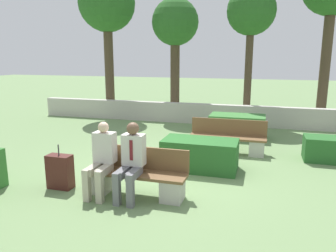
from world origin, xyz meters
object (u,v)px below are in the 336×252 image
at_px(bench_left_side, 227,140).
at_px(tree_leftmost, 107,6).
at_px(suitcase, 60,172).
at_px(tree_center_left, 175,26).
at_px(person_seated_man, 131,158).
at_px(tree_center_right, 251,14).
at_px(person_seated_woman, 102,156).
at_px(bench_front, 136,178).

height_order(bench_left_side, tree_leftmost, tree_leftmost).
distance_m(suitcase, tree_center_left, 8.44).
bearing_deg(person_seated_man, tree_center_right, 78.30).
height_order(person_seated_woman, tree_leftmost, tree_leftmost).
bearing_deg(tree_center_left, bench_left_side, -60.24).
bearing_deg(tree_center_left, tree_leftmost, -169.93).
xyz_separation_m(person_seated_man, suitcase, (-1.44, 0.02, -0.40)).
relative_size(person_seated_man, tree_center_right, 0.27).
distance_m(bench_left_side, tree_center_left, 6.21).
height_order(person_seated_woman, tree_center_left, tree_center_left).
relative_size(bench_front, tree_center_left, 0.39).
xyz_separation_m(bench_front, bench_left_side, (1.25, 3.07, 0.00)).
xyz_separation_m(suitcase, tree_leftmost, (-2.56, 7.32, 4.01)).
relative_size(bench_left_side, person_seated_woman, 1.48).
bearing_deg(bench_front, suitcase, -175.54).
bearing_deg(person_seated_woman, tree_center_right, 74.22).
distance_m(tree_center_left, tree_center_right, 2.93).
distance_m(suitcase, tree_leftmost, 8.73).
height_order(person_seated_woman, tree_center_right, tree_center_right).
xyz_separation_m(bench_front, tree_center_right, (1.48, 7.15, 3.52)).
bearing_deg(bench_front, tree_center_right, 78.28).
bearing_deg(person_seated_man, bench_front, 79.43).
relative_size(bench_left_side, suitcase, 2.29).
height_order(bench_left_side, tree_center_right, tree_center_right).
distance_m(bench_front, bench_left_side, 3.32).
bearing_deg(person_seated_man, tree_center_left, 99.85).
xyz_separation_m(bench_front, suitcase, (-1.46, -0.11, 0.00)).
xyz_separation_m(person_seated_woman, suitcase, (-0.88, 0.03, -0.38)).
distance_m(person_seated_woman, tree_center_left, 8.36).
height_order(person_seated_man, person_seated_woman, person_seated_man).
distance_m(bench_left_side, tree_leftmost, 7.81).
xyz_separation_m(suitcase, tree_center_left, (0.08, 7.79, 3.24)).
distance_m(person_seated_woman, tree_leftmost, 8.89).
distance_m(person_seated_woman, tree_center_right, 8.20).
relative_size(person_seated_woman, tree_leftmost, 0.23).
relative_size(suitcase, tree_leftmost, 0.15).
bearing_deg(tree_center_left, person_seated_man, -80.15).
bearing_deg(person_seated_woman, bench_front, 13.77).
relative_size(bench_left_side, tree_leftmost, 0.34).
distance_m(suitcase, tree_center_right, 8.59).
bearing_deg(suitcase, person_seated_man, -0.95).
xyz_separation_m(bench_left_side, tree_center_right, (0.23, 4.08, 3.52)).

